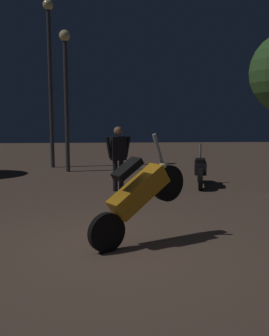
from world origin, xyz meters
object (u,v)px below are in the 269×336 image
person_rider_beside (118,153)px  streetlamp_near (50,65)px  streetlamp_far (66,82)px  motorcycle_black_parked_left (200,170)px  motorcycle_orange_foreground (138,195)px

person_rider_beside → streetlamp_near: size_ratio=0.28×
streetlamp_near → streetlamp_far: bearing=-58.1°
person_rider_beside → motorcycle_black_parked_left: bearing=-95.2°
person_rider_beside → streetlamp_near: (-2.27, 4.36, 2.64)m
motorcycle_orange_foreground → motorcycle_black_parked_left: 4.87m
streetlamp_far → person_rider_beside: bearing=-63.9°
motorcycle_orange_foreground → motorcycle_black_parked_left: (1.96, 4.45, -0.31)m
motorcycle_black_parked_left → streetlamp_far: streetlamp_far is taller
motorcycle_black_parked_left → person_rider_beside: 2.30m
motorcycle_orange_foreground → motorcycle_black_parked_left: motorcycle_orange_foreground is taller
motorcycle_black_parked_left → streetlamp_near: 6.69m
motorcycle_black_parked_left → person_rider_beside: bearing=114.6°
person_rider_beside → streetlamp_far: streetlamp_far is taller
motorcycle_black_parked_left → streetlamp_far: size_ratio=0.36×
motorcycle_orange_foreground → streetlamp_near: streetlamp_near is taller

